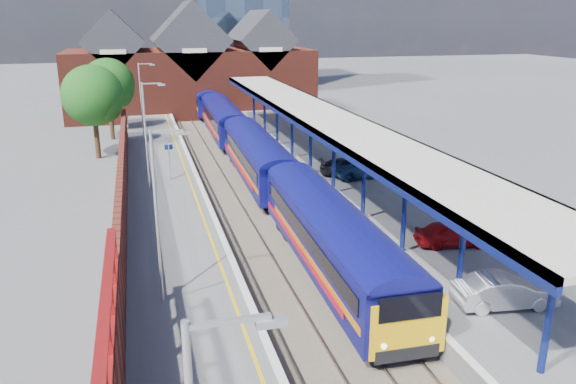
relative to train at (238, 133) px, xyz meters
name	(u,v)px	position (x,y,z in m)	size (l,w,h in m)	color
ground	(228,167)	(-1.49, -3.21, -2.12)	(240.00, 240.00, 0.00)	#5B5B5E
ballast_bed	(252,203)	(-1.49, -13.21, -2.09)	(6.00, 76.00, 0.06)	#473D33
rails	(252,202)	(-1.49, -13.21, -2.00)	(4.51, 76.00, 0.14)	slate
left_platform	(167,204)	(-6.99, -13.21, -1.62)	(5.00, 76.00, 1.00)	#565659
right_platform	(337,190)	(4.51, -13.21, -1.62)	(6.00, 76.00, 1.00)	#565659
coping_left	(204,193)	(-4.64, -13.21, -1.10)	(0.30, 76.00, 0.05)	silver
coping_right	(297,186)	(1.66, -13.21, -1.10)	(0.30, 76.00, 0.05)	silver
yellow_line	(195,194)	(-5.24, -13.21, -1.12)	(0.14, 76.00, 0.01)	yellow
train	(238,133)	(0.00, 0.00, 0.00)	(3.19, 65.96, 3.45)	#0D0E5D
canopy	(322,117)	(3.99, -11.26, 3.13)	(4.50, 52.00, 4.48)	navy
lamp_post_b	(160,207)	(-7.86, -27.21, 2.87)	(1.48, 0.18, 7.00)	#A5A8AA
lamp_post_c	(147,129)	(-7.86, -11.21, 2.87)	(1.48, 0.18, 7.00)	#A5A8AA
lamp_post_d	(142,97)	(-7.86, 4.79, 2.87)	(1.48, 0.18, 7.00)	#A5A8AA
platform_sign	(169,156)	(-6.49, -9.21, 0.57)	(0.55, 0.08, 2.50)	#A5A8AA
brick_wall	(121,211)	(-9.59, -19.67, 0.33)	(0.35, 50.00, 3.86)	#5D2118
station_building	(191,70)	(-1.49, 24.79, 3.33)	(30.00, 12.12, 13.78)	#5D2118
tree_near	(94,97)	(-11.84, 2.69, 3.23)	(5.20, 5.20, 8.10)	#382314
tree_far	(110,86)	(-10.84, 10.69, 3.23)	(5.20, 5.20, 8.10)	#382314
parked_car_red	(452,234)	(6.26, -25.08, -0.50)	(1.46, 3.63, 1.24)	#A30D11
parked_car_silver	(505,291)	(4.99, -31.15, -0.46)	(1.39, 3.99, 1.32)	#BDBCC1
parked_car_dark	(348,167)	(5.96, -11.37, -0.54)	(1.63, 4.01, 1.16)	black
parked_car_blue	(364,167)	(6.89, -12.13, -0.46)	(2.21, 4.79, 1.33)	navy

